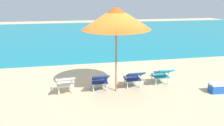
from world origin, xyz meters
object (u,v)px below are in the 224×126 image
object	(u,v)px
beach_ball	(155,74)
lounge_chair_near_left	(100,80)
cooler_box	(217,88)
lounge_chair_far_right	(162,74)
beach_umbrella_center	(116,18)
lounge_chair_near_right	(134,77)
lounge_chair_far_left	(65,82)

from	to	relation	value
beach_ball	lounge_chair_near_left	bearing A→B (deg)	-157.01
lounge_chair_near_left	cooler_box	size ratio (longest dim) A/B	1.86
lounge_chair_near_left	lounge_chair_far_right	size ratio (longest dim) A/B	1.01
beach_umbrella_center	beach_ball	distance (m)	3.05
lounge_chair_near_right	lounge_chair_near_left	bearing A→B (deg)	-177.69
lounge_chair_near_right	beach_umbrella_center	bearing A→B (deg)	-169.17
lounge_chair_far_left	lounge_chair_far_right	world-z (taller)	same
beach_ball	lounge_chair_near_right	bearing A→B (deg)	-141.22
beach_ball	beach_umbrella_center	bearing A→B (deg)	-149.56
lounge_chair_far_left	lounge_chair_near_left	size ratio (longest dim) A/B	1.02
lounge_chair_far_left	cooler_box	distance (m)	4.81
lounge_chair_near_left	beach_umbrella_center	distance (m)	2.01
lounge_chair_far_left	lounge_chair_near_right	size ratio (longest dim) A/B	1.04
lounge_chair_far_right	cooler_box	bearing A→B (deg)	-34.02
beach_umbrella_center	beach_ball	world-z (taller)	beach_umbrella_center
lounge_chair_far_right	beach_ball	size ratio (longest dim) A/B	3.82
beach_umbrella_center	lounge_chair_far_right	bearing A→B (deg)	7.00
lounge_chair_far_left	cooler_box	bearing A→B (deg)	-9.99
lounge_chair_far_left	lounge_chair_near_right	bearing A→B (deg)	1.66
lounge_chair_near_right	beach_umbrella_center	world-z (taller)	beach_umbrella_center
lounge_chair_far_left	lounge_chair_far_right	xyz separation A→B (m)	(3.28, 0.15, 0.00)
lounge_chair_far_left	lounge_chair_near_left	bearing A→B (deg)	0.98
beach_ball	cooler_box	distance (m)	2.27
lounge_chair_near_right	cooler_box	distance (m)	2.67
lounge_chair_far_right	lounge_chair_near_left	bearing A→B (deg)	-176.57
lounge_chair_near_left	cooler_box	distance (m)	3.75
lounge_chair_far_left	lounge_chair_far_right	size ratio (longest dim) A/B	1.03
beach_umbrella_center	lounge_chair_near_right	bearing A→B (deg)	10.83
lounge_chair_far_left	beach_ball	size ratio (longest dim) A/B	3.93
lounge_chair_near_left	beach_ball	bearing A→B (deg)	22.99
lounge_chair_near_right	lounge_chair_far_right	distance (m)	1.05
lounge_chair_far_right	beach_umbrella_center	world-z (taller)	beach_umbrella_center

